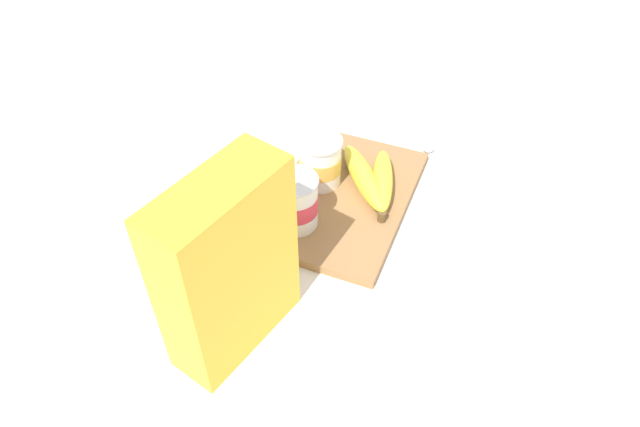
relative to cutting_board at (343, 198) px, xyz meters
name	(u,v)px	position (x,y,z in m)	size (l,w,h in m)	color
ground_plane	(343,202)	(0.00, 0.00, -0.01)	(2.40, 2.40, 0.00)	silver
cutting_board	(343,198)	(0.00, 0.00, 0.00)	(0.32, 0.21, 0.02)	olive
cereal_box	(228,268)	(-0.29, 0.04, 0.12)	(0.18, 0.07, 0.26)	yellow
yogurt_cup_front	(295,202)	(-0.09, 0.05, 0.05)	(0.07, 0.07, 0.09)	white
yogurt_cup_back	(320,161)	(0.02, 0.05, 0.05)	(0.07, 0.07, 0.09)	white
banana_bunch	(372,179)	(0.04, -0.04, 0.03)	(0.16, 0.14, 0.04)	yellow
spoon	(421,138)	(0.21, -0.08, 0.00)	(0.12, 0.09, 0.01)	silver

